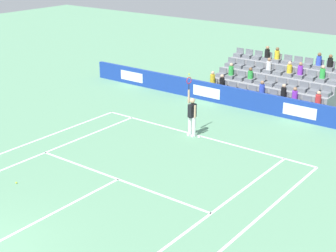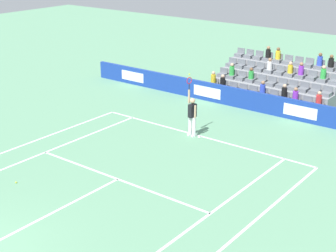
{
  "view_description": "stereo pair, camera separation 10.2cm",
  "coord_description": "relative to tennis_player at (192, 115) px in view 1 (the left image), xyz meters",
  "views": [
    {
      "loc": [
        -11.9,
        6.12,
        8.52
      ],
      "look_at": [
        0.18,
        -9.7,
        1.1
      ],
      "focal_mm": 54.86,
      "sensor_mm": 36.0,
      "label": 1
    },
    {
      "loc": [
        -11.98,
        6.06,
        8.52
      ],
      "look_at": [
        0.18,
        -9.7,
        1.1
      ],
      "focal_mm": 54.86,
      "sensor_mm": 36.0,
      "label": 2
    }
  ],
  "objects": [
    {
      "name": "line_baseline",
      "position": [
        -0.36,
        -0.2,
        -0.99
      ],
      "size": [
        10.97,
        0.1,
        0.01
      ],
      "primitive_type": "cube",
      "color": "white",
      "rests_on": "ground"
    },
    {
      "name": "line_service",
      "position": [
        -0.36,
        5.29,
        -0.99
      ],
      "size": [
        8.23,
        0.1,
        0.01
      ],
      "primitive_type": "cube",
      "color": "white",
      "rests_on": "ground"
    },
    {
      "name": "line_centre_service",
      "position": [
        -0.36,
        8.49,
        -0.99
      ],
      "size": [
        0.1,
        6.4,
        0.01
      ],
      "primitive_type": "cube",
      "color": "white",
      "rests_on": "ground"
    },
    {
      "name": "line_singles_sideline_left",
      "position": [
        3.76,
        5.75,
        -0.99
      ],
      "size": [
        0.1,
        11.89,
        0.01
      ],
      "primitive_type": "cube",
      "color": "white",
      "rests_on": "ground"
    },
    {
      "name": "line_singles_sideline_right",
      "position": [
        -4.47,
        5.75,
        -0.99
      ],
      "size": [
        0.1,
        11.89,
        0.01
      ],
      "primitive_type": "cube",
      "color": "white",
      "rests_on": "ground"
    },
    {
      "name": "line_doubles_sideline_left",
      "position": [
        5.13,
        5.75,
        -0.99
      ],
      "size": [
        0.1,
        11.89,
        0.01
      ],
      "primitive_type": "cube",
      "color": "white",
      "rests_on": "ground"
    },
    {
      "name": "line_doubles_sideline_right",
      "position": [
        -5.84,
        5.75,
        -0.99
      ],
      "size": [
        0.1,
        11.89,
        0.01
      ],
      "primitive_type": "cube",
      "color": "white",
      "rests_on": "ground"
    },
    {
      "name": "line_centre_mark",
      "position": [
        -0.36,
        -0.1,
        -0.99
      ],
      "size": [
        0.1,
        0.2,
        0.01
      ],
      "primitive_type": "cube",
      "color": "white",
      "rests_on": "ground"
    },
    {
      "name": "sponsor_barrier",
      "position": [
        -0.36,
        -4.85,
        -0.48
      ],
      "size": [
        21.58,
        0.22,
        1.02
      ],
      "color": "#193899",
      "rests_on": "ground"
    },
    {
      "name": "tennis_player",
      "position": [
        0.0,
        0.0,
        0.0
      ],
      "size": [
        0.52,
        0.39,
        2.85
      ],
      "color": "white",
      "rests_on": "ground"
    },
    {
      "name": "stadium_stand",
      "position": [
        -0.37,
        -7.78,
        -0.3
      ],
      "size": [
        6.82,
        3.8,
        2.61
      ],
      "color": "gray",
      "rests_on": "ground"
    },
    {
      "name": "loose_tennis_ball",
      "position": [
        2.36,
        7.81,
        -0.96
      ],
      "size": [
        0.07,
        0.07,
        0.07
      ],
      "primitive_type": "sphere",
      "color": "#D1E533",
      "rests_on": "ground"
    }
  ]
}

